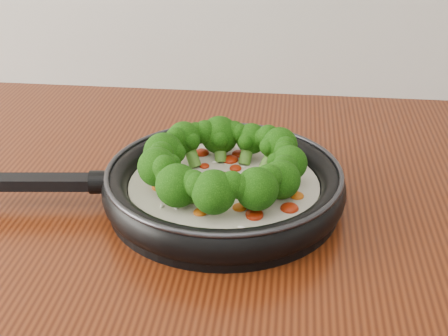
# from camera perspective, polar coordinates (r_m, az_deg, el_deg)

# --- Properties ---
(skillet) EXTENTS (0.46, 0.32, 0.09)m
(skillet) POSITION_cam_1_polar(r_m,az_deg,el_deg) (0.74, -0.23, -1.18)
(skillet) COLOR black
(skillet) RESTS_ON counter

